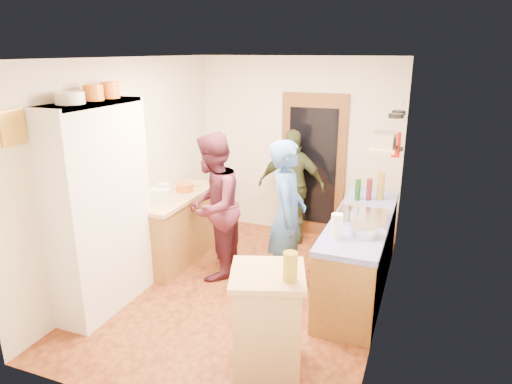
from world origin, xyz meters
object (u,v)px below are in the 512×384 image
Objects in this scene: hutch_body at (100,209)px; person_back at (292,186)px; person_hob at (290,218)px; right_counter_base at (359,256)px; person_left at (217,206)px; island_base at (267,322)px.

person_back is at bearing 61.04° from hutch_body.
person_back is at bearing 3.04° from person_hob.
person_left reaches higher than right_counter_base.
person_left is at bearing -119.14° from person_back.
person_left is at bearing -172.63° from right_counter_base.
person_hob is at bearing 78.66° from person_left.
hutch_body is 2.56× the size of island_base.
island_base is 0.49× the size of person_hob.
person_hob is 0.99× the size of person_left.
hutch_body is 2.11m from island_base.
right_counter_base is 1.77m from person_left.
hutch_body is 1.24× the size of person_left.
hutch_body is at bearing -152.53° from right_counter_base.
right_counter_base is 2.56× the size of island_base.
hutch_body reaches higher than right_counter_base.
right_counter_base is at bearing -83.75° from person_hob.
right_counter_base is 0.93m from person_hob.
island_base is at bearing -84.49° from person_back.
person_hob is at bearing -81.37° from person_back.
right_counter_base is at bearing 72.34° from island_base.
person_hob reaches higher than right_counter_base.
person_left is (-0.94, 0.04, 0.01)m from person_hob.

